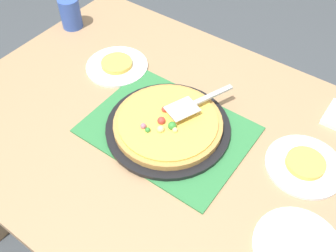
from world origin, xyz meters
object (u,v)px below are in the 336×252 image
Objects in this scene: pizza_server at (195,103)px; cup_near at (70,13)px; pizza_pan at (168,128)px; served_slice_left at (306,163)px; served_slice_right at (117,63)px; pizza at (168,123)px; plate_side at (298,249)px; plate_far_right at (117,66)px; plate_near_left at (304,166)px.

cup_near is at bearing 168.73° from pizza_server.
pizza_pan is 0.41m from served_slice_left.
served_slice_right is at bearing 178.47° from served_slice_left.
pizza is 0.49m from plate_side.
pizza_server reaches higher than pizza_pan.
pizza is 0.67m from cup_near.
served_slice_left is 0.71m from served_slice_right.
served_slice_left is (0.71, -0.02, 0.01)m from plate_far_right.
pizza is at bearing 165.49° from plate_side.
pizza is 0.35m from plate_far_right.
plate_far_right is at bearing 173.04° from pizza_server.
served_slice_right is at bearing 0.00° from plate_far_right.
plate_near_left is at bearing 16.37° from pizza_pan.
pizza_server reaches higher than served_slice_left.
plate_side is 1.16m from cup_near.
plate_near_left is 1.00× the size of plate_far_right.
pizza is at bearing -19.53° from cup_near.
pizza_server is (0.36, -0.04, 0.06)m from plate_far_right.
served_slice_right reaches higher than plate_near_left.
cup_near is (-1.02, 0.11, 0.04)m from served_slice_left.
pizza_pan is 1.66× the size of pizza_server.
plate_side is at bearing -14.51° from pizza.
cup_near is (-1.02, 0.11, 0.06)m from plate_near_left.
served_slice_right is at bearing 157.37° from pizza_pan.
plate_far_right is at bearing 178.47° from served_slice_left.
plate_near_left is at bearing -6.05° from cup_near.
cup_near is 0.68m from pizza_server.
cup_near reaches higher than pizza.
plate_far_right is at bearing 162.08° from plate_side.
pizza is 0.35m from served_slice_right.
pizza is 3.00× the size of served_slice_left.
served_slice_right is (-0.71, 0.02, 0.00)m from served_slice_left.
served_slice_right is 0.48× the size of pizza_server.
plate_near_left is 1.03m from cup_near.
pizza_pan is 0.49m from plate_side.
cup_near is at bearing 160.51° from pizza_pan.
plate_near_left is (0.39, 0.12, -0.01)m from pizza_pan.
served_slice_left is at bearing -6.05° from cup_near.
pizza_server reaches higher than plate_near_left.
pizza_server is (0.04, 0.09, 0.05)m from pizza_pan.
pizza_pan is at bearing -112.35° from pizza_server.
pizza_pan is 1.73× the size of plate_far_right.
pizza is at bearing -112.26° from pizza_server.
pizza_server is (0.67, -0.13, 0.01)m from cup_near.
pizza reaches higher than plate_far_right.
plate_far_right is 1.00× the size of plate_side.
served_slice_left is at bearing 16.44° from pizza.
plate_near_left is at bearing -1.53° from served_slice_right.
plate_near_left is 2.00× the size of served_slice_right.
pizza_pan is 0.35m from served_slice_right.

